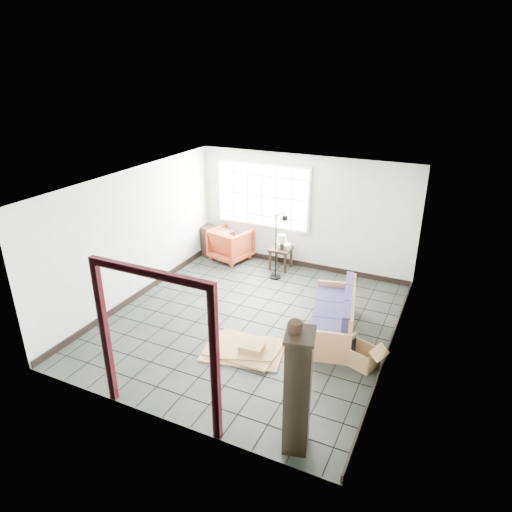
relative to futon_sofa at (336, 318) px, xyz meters
The scene contains 15 objects.
ground 1.57m from the futon_sofa, 168.94° to the right, with size 5.50×5.50×0.00m, color black.
room_shell 2.07m from the futon_sofa, 169.99° to the right, with size 5.02×5.52×2.61m.
window_panel 3.72m from the futon_sofa, 136.31° to the left, with size 2.32×0.08×1.52m.
doorway_trim 3.53m from the futon_sofa, 116.85° to the right, with size 1.80×0.08×2.20m.
futon_sofa is the anchor object (origin of this frame).
armchair 3.84m from the futon_sofa, 146.72° to the left, with size 0.83×0.78×0.86m, color #9C2E16.
side_table 2.84m from the futon_sofa, 132.23° to the left, with size 0.46×0.46×0.51m.
table_lamp 2.80m from the futon_sofa, 132.41° to the left, with size 0.31×0.31×0.36m.
projector 2.86m from the futon_sofa, 130.66° to the left, with size 0.28×0.21×0.10m.
floor_lamp 2.39m from the futon_sofa, 137.71° to the left, with size 0.42×0.28×1.58m.
console_shelf 4.18m from the futon_sofa, 149.82° to the left, with size 0.98×0.58×0.72m.
tall_shelf 2.76m from the futon_sofa, 84.04° to the right, with size 0.44×0.51×1.63m.
pot 3.02m from the futon_sofa, 85.50° to the right, with size 0.21×0.21×0.12m.
open_box 0.96m from the futon_sofa, 48.30° to the right, with size 0.83×0.60×0.43m.
cardboard_pile 1.70m from the futon_sofa, 135.01° to the right, with size 1.46×1.17×0.19m.
Camera 1 is at (3.20, -6.53, 4.43)m, focal length 32.00 mm.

